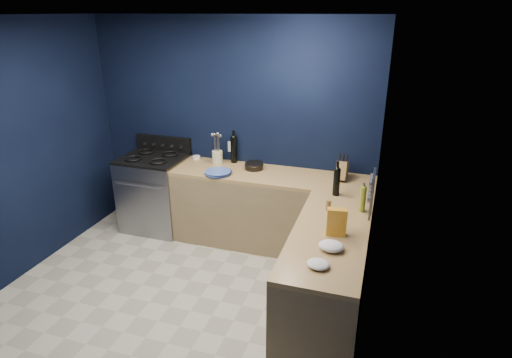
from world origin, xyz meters
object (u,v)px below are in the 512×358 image
at_px(plate_stack, 218,173).
at_px(utensil_crock, 217,157).
at_px(knife_block, 342,171).
at_px(gas_range, 156,194).
at_px(crouton_bag, 337,222).

xyz_separation_m(plate_stack, utensil_crock, (-0.14, 0.33, 0.06)).
bearing_deg(knife_block, gas_range, -174.28).
bearing_deg(gas_range, utensil_crock, 11.74).
bearing_deg(utensil_crock, crouton_bag, -39.69).
xyz_separation_m(plate_stack, knife_block, (1.36, 0.27, 0.08)).
relative_size(gas_range, plate_stack, 3.09).
height_order(gas_range, plate_stack, plate_stack).
bearing_deg(gas_range, crouton_bag, -25.91).
relative_size(utensil_crock, knife_block, 0.78).
bearing_deg(crouton_bag, knife_block, 85.43).
bearing_deg(utensil_crock, gas_range, -168.26).
bearing_deg(knife_block, utensil_crock, -179.28).
bearing_deg(plate_stack, crouton_bag, -34.33).
bearing_deg(plate_stack, knife_block, 11.17).
height_order(plate_stack, knife_block, knife_block).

